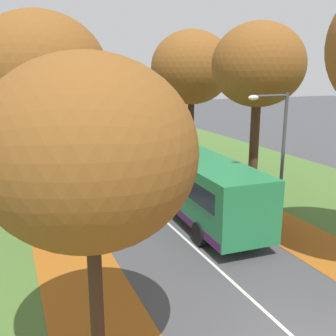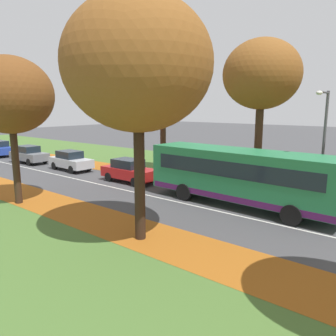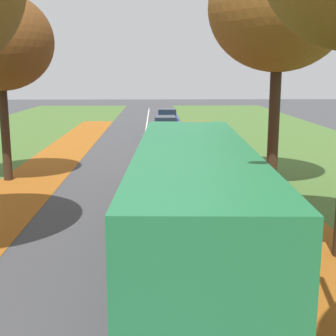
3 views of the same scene
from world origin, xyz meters
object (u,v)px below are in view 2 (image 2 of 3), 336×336
object	(u,v)px
bus	(241,174)
streetlamp_right	(323,137)
tree_right_near	(262,75)
car_red_lead	(129,171)
tree_right_mid	(163,82)
car_silver_following	(71,161)
car_grey_third_in_line	(29,154)
tree_left_mid	(10,96)
tree_left_near	(138,65)

from	to	relation	value
bus	streetlamp_right	bearing A→B (deg)	-58.37
tree_right_near	car_red_lead	world-z (taller)	tree_right_near
tree_right_mid	car_silver_following	distance (m)	10.00
car_grey_third_in_line	car_red_lead	bearing A→B (deg)	-88.43
bus	tree_right_near	bearing A→B (deg)	11.91
tree_right_mid	streetlamp_right	distance (m)	12.62
tree_left_mid	tree_right_near	world-z (taller)	tree_right_near
streetlamp_right	bus	bearing A→B (deg)	121.63
car_grey_third_in_line	streetlamp_right	bearing A→B (deg)	-84.87
tree_left_near	bus	bearing A→B (deg)	-9.16
car_silver_following	tree_left_mid	bearing A→B (deg)	-141.79
tree_right_near	car_grey_third_in_line	distance (m)	22.07
tree_right_near	car_silver_following	size ratio (longest dim) A/B	2.16
tree_right_mid	car_silver_following	bearing A→B (deg)	119.06
tree_left_near	tree_right_near	size ratio (longest dim) A/B	1.00
tree_left_near	car_grey_third_in_line	xyz separation A→B (m)	(6.43, 20.52, -5.92)
tree_left_near	car_silver_following	xyz separation A→B (m)	(6.79, 14.45, -5.92)
tree_left_mid	tree_left_near	bearing A→B (deg)	-85.80
bus	car_red_lead	distance (m)	8.66
tree_left_mid	car_grey_third_in_line	distance (m)	14.72
tree_right_mid	car_grey_third_in_line	bearing A→B (deg)	107.86
tree_right_mid	car_silver_following	world-z (taller)	tree_right_mid
tree_left_mid	bus	bearing A→B (deg)	-53.19
tree_right_mid	tree_left_near	bearing A→B (deg)	-144.30
tree_right_near	bus	bearing A→B (deg)	-168.09
tree_left_near	car_grey_third_in_line	size ratio (longest dim) A/B	2.18
car_silver_following	car_grey_third_in_line	bearing A→B (deg)	93.39
tree_left_mid	tree_right_mid	distance (m)	11.34
car_red_lead	car_silver_following	size ratio (longest dim) A/B	0.98
car_red_lead	car_silver_following	bearing A→B (deg)	89.97
tree_left_mid	car_grey_third_in_line	world-z (taller)	tree_left_mid
tree_left_near	bus	distance (m)	8.37
car_red_lead	bus	bearing A→B (deg)	-91.21
tree_left_mid	streetlamp_right	distance (m)	16.13
tree_right_mid	bus	xyz separation A→B (m)	(-3.99, -8.67, -5.34)
tree_left_near	tree_left_mid	world-z (taller)	tree_left_near
tree_left_near	car_red_lead	bearing A→B (deg)	48.04
tree_right_near	streetlamp_right	distance (m)	5.65
car_silver_following	car_grey_third_in_line	xyz separation A→B (m)	(-0.36, 6.07, 0.00)
tree_left_near	streetlamp_right	bearing A→B (deg)	-26.99
tree_left_near	car_red_lead	size ratio (longest dim) A/B	2.20
tree_right_mid	car_grey_third_in_line	size ratio (longest dim) A/B	2.26
bus	tree_right_mid	bearing A→B (deg)	65.32
tree_left_near	tree_right_mid	size ratio (longest dim) A/B	0.97
tree_right_near	car_silver_following	world-z (taller)	tree_right_near
car_red_lead	car_grey_third_in_line	world-z (taller)	same
car_grey_third_in_line	bus	bearing A→B (deg)	-89.54
tree_left_near	tree_right_mid	xyz separation A→B (m)	(10.59, 7.61, 0.31)
car_red_lead	car_silver_following	xyz separation A→B (m)	(0.00, 6.90, 0.00)
car_red_lead	tree_left_mid	bearing A→B (deg)	171.90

